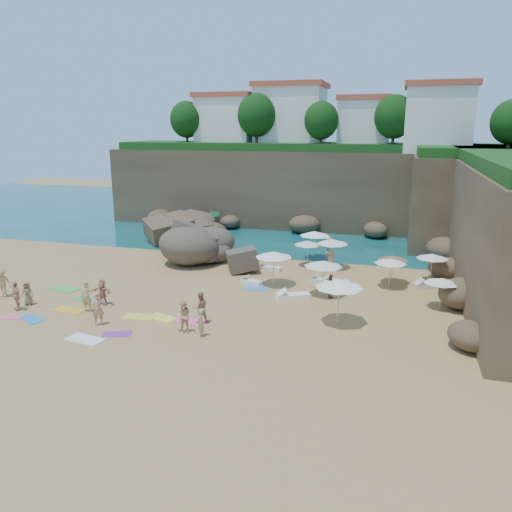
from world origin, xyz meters
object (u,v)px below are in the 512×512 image
(rock_outcrop, at_px, (213,260))
(person_stand_5, at_px, (174,237))
(parasol_2, at_px, (391,261))
(person_stand_0, at_px, (87,297))
(person_stand_1, at_px, (200,307))
(person_stand_6, at_px, (200,323))
(person_stand_2, at_px, (329,246))
(flag_pole, at_px, (213,226))
(person_stand_4, at_px, (331,260))
(lounger_0, at_px, (336,282))
(parasol_0, at_px, (308,243))
(person_stand_3, at_px, (330,286))
(parasol_1, at_px, (315,233))

(rock_outcrop, distance_m, person_stand_5, 6.21)
(parasol_2, bearing_deg, person_stand_0, -150.33)
(person_stand_1, bearing_deg, person_stand_6, 81.32)
(person_stand_2, bearing_deg, flag_pole, 47.53)
(parasol_2, height_order, person_stand_0, parasol_2)
(person_stand_6, bearing_deg, person_stand_4, 161.93)
(person_stand_0, distance_m, person_stand_4, 17.80)
(lounger_0, xyz_separation_m, person_stand_5, (-15.42, 7.11, 0.73))
(parasol_0, bearing_deg, flag_pole, 165.66)
(person_stand_3, distance_m, person_stand_4, 6.57)
(rock_outcrop, height_order, parasol_1, parasol_1)
(person_stand_0, bearing_deg, person_stand_6, -17.22)
(person_stand_2, distance_m, person_stand_5, 13.79)
(person_stand_5, bearing_deg, person_stand_2, -31.90)
(person_stand_1, bearing_deg, person_stand_5, -91.53)
(parasol_1, xyz_separation_m, person_stand_4, (1.76, -2.78, -1.36))
(person_stand_2, xyz_separation_m, person_stand_4, (0.83, -4.40, -0.04))
(person_stand_2, bearing_deg, parasol_0, 112.20)
(person_stand_4, xyz_separation_m, person_stand_5, (-14.59, 3.69, 0.12))
(rock_outcrop, distance_m, flag_pole, 3.53)
(parasol_1, height_order, lounger_0, parasol_1)
(parasol_1, xyz_separation_m, person_stand_6, (-2.95, -17.03, -1.36))
(parasol_0, height_order, parasol_1, parasol_1)
(person_stand_0, xyz_separation_m, person_stand_3, (13.23, 6.26, -0.14))
(lounger_0, height_order, person_stand_1, person_stand_1)
(parasol_2, relative_size, person_stand_4, 1.41)
(person_stand_1, bearing_deg, parasol_2, -167.40)
(person_stand_0, relative_size, person_stand_6, 1.24)
(person_stand_3, bearing_deg, person_stand_2, 19.74)
(lounger_0, height_order, person_stand_3, person_stand_3)
(person_stand_2, xyz_separation_m, person_stand_5, (-13.77, -0.71, 0.08))
(person_stand_0, bearing_deg, lounger_0, 28.91)
(rock_outcrop, bearing_deg, person_stand_3, -32.71)
(parasol_1, bearing_deg, person_stand_2, 59.92)
(person_stand_1, bearing_deg, parasol_0, -136.13)
(person_stand_2, height_order, person_stand_4, person_stand_2)
(person_stand_3, bearing_deg, rock_outcrop, 68.36)
(lounger_0, relative_size, person_stand_0, 0.99)
(rock_outcrop, relative_size, person_stand_3, 5.05)
(parasol_2, distance_m, person_stand_1, 13.50)
(parasol_1, bearing_deg, parasol_2, -44.67)
(parasol_2, relative_size, person_stand_3, 1.36)
(parasol_1, height_order, person_stand_3, parasol_1)
(rock_outcrop, bearing_deg, flag_pole, 110.05)
(person_stand_3, bearing_deg, parasol_2, -35.89)
(person_stand_2, distance_m, person_stand_6, 19.05)
(person_stand_1, height_order, person_stand_4, person_stand_1)
(parasol_2, distance_m, lounger_0, 3.89)
(lounger_0, bearing_deg, parasol_1, 119.17)
(person_stand_1, relative_size, person_stand_6, 1.20)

